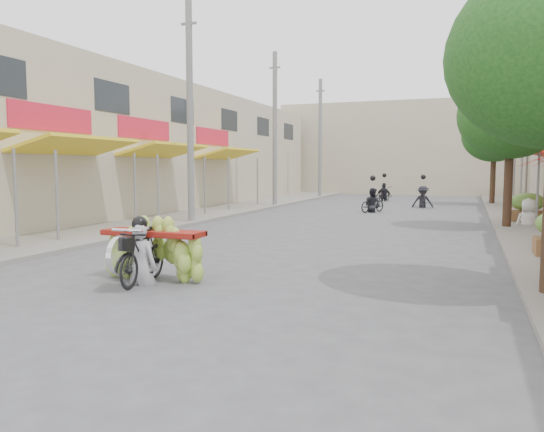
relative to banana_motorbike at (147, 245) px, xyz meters
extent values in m
plane|color=#545459|center=(1.27, -2.90, -0.69)|extent=(120.00, 120.00, 0.00)
cube|color=gray|center=(-5.73, 12.10, -0.63)|extent=(4.00, 60.00, 0.12)
cube|color=#BAAD93|center=(-10.73, 11.10, 2.31)|extent=(8.00, 40.00, 6.00)
cylinder|color=slate|center=(-5.03, 1.90, 0.59)|extent=(0.08, 0.08, 2.55)
cube|color=yellow|center=(-5.85, 5.10, 2.06)|extent=(1.77, 4.00, 0.53)
cylinder|color=slate|center=(-5.03, 3.30, 0.59)|extent=(0.08, 0.08, 2.55)
cylinder|color=slate|center=(-5.03, 6.90, 0.59)|extent=(0.08, 0.08, 2.55)
cube|color=red|center=(-6.73, 5.10, 2.91)|extent=(0.10, 3.50, 0.80)
cube|color=yellow|center=(-5.85, 10.10, 2.06)|extent=(1.77, 4.00, 0.53)
cylinder|color=slate|center=(-5.03, 8.30, 0.59)|extent=(0.08, 0.08, 2.55)
cylinder|color=slate|center=(-5.03, 11.90, 0.59)|extent=(0.08, 0.08, 2.55)
cube|color=red|center=(-6.73, 10.10, 2.91)|extent=(0.10, 3.50, 0.80)
cube|color=yellow|center=(-5.85, 16.10, 2.06)|extent=(1.77, 4.00, 0.53)
cylinder|color=slate|center=(-5.03, 14.30, 0.59)|extent=(0.08, 0.08, 2.55)
cylinder|color=slate|center=(-5.03, 17.90, 0.59)|extent=(0.08, 0.08, 2.55)
cube|color=red|center=(-6.73, 16.10, 2.91)|extent=(0.10, 3.50, 0.80)
cube|color=#1E2328|center=(-6.75, 8.10, 3.91)|extent=(0.08, 2.00, 1.10)
cube|color=#1E2328|center=(-6.75, 13.10, 3.91)|extent=(0.08, 2.00, 1.10)
cube|color=#1E2328|center=(-6.75, 18.10, 3.91)|extent=(0.08, 2.00, 1.10)
cube|color=#1E2328|center=(-6.75, 23.10, 3.91)|extent=(0.08, 2.00, 1.10)
cube|color=#1E2328|center=(-6.75, 28.10, 3.91)|extent=(0.08, 2.00, 1.10)
cylinder|color=slate|center=(7.57, 11.20, 0.59)|extent=(0.08, 0.08, 2.55)
cylinder|color=slate|center=(7.57, 15.00, 0.59)|extent=(0.08, 0.08, 2.55)
cube|color=red|center=(8.39, 19.10, 2.06)|extent=(1.77, 4.20, 0.53)
cylinder|color=slate|center=(7.57, 17.20, 0.59)|extent=(0.08, 0.08, 2.55)
cylinder|color=slate|center=(7.57, 21.00, 0.59)|extent=(0.08, 0.08, 2.55)
cube|color=#BAAD93|center=(1.27, 35.10, 2.81)|extent=(20.00, 6.00, 7.00)
cylinder|color=slate|center=(-4.13, 9.10, 3.31)|extent=(0.24, 0.24, 8.00)
cube|color=slate|center=(-4.13, 9.10, 6.51)|extent=(0.60, 0.08, 0.08)
cylinder|color=slate|center=(-4.13, 18.10, 3.31)|extent=(0.24, 0.24, 8.00)
cube|color=slate|center=(-4.13, 18.10, 6.51)|extent=(0.60, 0.08, 0.08)
cylinder|color=slate|center=(-4.13, 27.10, 3.31)|extent=(0.24, 0.24, 8.00)
cube|color=slate|center=(-4.13, 27.10, 6.51)|extent=(0.60, 0.08, 0.08)
cylinder|color=#3A2719|center=(6.67, 11.10, 0.91)|extent=(0.28, 0.28, 3.20)
ellipsoid|color=#205319|center=(6.67, 11.10, 3.11)|extent=(3.40, 3.40, 2.90)
cylinder|color=#3A2719|center=(6.67, 23.10, 0.91)|extent=(0.28, 0.28, 3.20)
ellipsoid|color=#205319|center=(6.67, 23.10, 3.11)|extent=(3.40, 3.40, 2.90)
cube|color=brown|center=(7.47, 13.10, -0.32)|extent=(1.20, 0.80, 0.50)
ellipsoid|color=#619136|center=(7.47, 13.10, 0.26)|extent=(1.20, 0.88, 0.66)
imported|color=black|center=(0.00, -0.13, -0.18)|extent=(0.69, 1.77, 1.01)
cylinder|color=silver|center=(0.00, -0.78, -0.07)|extent=(0.10, 0.66, 0.66)
cube|color=black|center=(0.00, -0.68, 0.11)|extent=(0.28, 0.22, 0.22)
cylinder|color=silver|center=(0.00, -0.58, 0.33)|extent=(0.60, 0.05, 0.05)
cube|color=maroon|center=(0.00, 0.22, 0.19)|extent=(1.95, 0.55, 0.10)
imported|color=#B1B1B9|center=(0.00, -0.18, 0.43)|extent=(0.59, 0.44, 1.65)
sphere|color=black|center=(0.00, -0.21, 1.23)|extent=(0.28, 0.28, 0.28)
imported|color=white|center=(7.40, 11.91, 0.34)|extent=(0.99, 0.73, 1.81)
imported|color=black|center=(1.30, 16.43, -0.28)|extent=(1.18, 1.55, 0.82)
imported|color=black|center=(1.30, 16.43, 0.44)|extent=(0.93, 0.81, 1.65)
sphere|color=black|center=(1.30, 16.43, 0.89)|extent=(0.26, 0.26, 0.26)
imported|color=black|center=(3.26, 20.08, -0.14)|extent=(0.86, 1.93, 1.10)
imported|color=black|center=(3.26, 20.08, 0.44)|extent=(1.14, 0.73, 1.65)
sphere|color=black|center=(3.26, 20.08, 0.89)|extent=(0.26, 0.26, 0.26)
imported|color=black|center=(0.61, 24.66, -0.24)|extent=(0.92, 1.68, 0.89)
imported|color=black|center=(0.61, 24.66, 0.44)|extent=(1.06, 0.74, 1.65)
sphere|color=black|center=(0.61, 24.66, 0.89)|extent=(0.26, 0.26, 0.26)
camera|label=1|loc=(5.43, -8.12, 1.41)|focal=35.00mm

